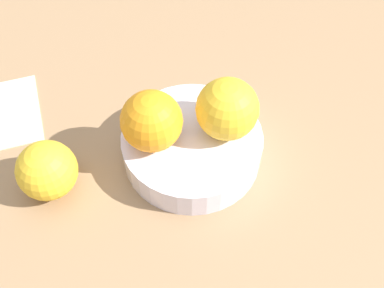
{
  "coord_description": "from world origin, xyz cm",
  "views": [
    {
      "loc": [
        -22.66,
        -22.69,
        45.97
      ],
      "look_at": [
        0.0,
        0.0,
        2.25
      ],
      "focal_mm": 43.85,
      "sensor_mm": 36.0,
      "label": 1
    }
  ],
  "objects": [
    {
      "name": "orange_loose_0",
      "position": [
        -14.2,
        8.05,
        3.34
      ],
      "size": [
        6.67,
        6.67,
        6.67
      ],
      "primitive_type": "sphere",
      "color": "yellow",
      "rests_on": "ground_plane"
    },
    {
      "name": "ground_plane",
      "position": [
        0.0,
        0.0,
        -1.0
      ],
      "size": [
        110.0,
        110.0,
        2.0
      ],
      "primitive_type": "cube",
      "color": "#997551"
    },
    {
      "name": "orange_in_bowl_1",
      "position": [
        3.45,
        -1.97,
        7.25
      ],
      "size": [
        7.0,
        7.0,
        7.0
      ],
      "primitive_type": "sphere",
      "color": "yellow",
      "rests_on": "fruit_bowl"
    },
    {
      "name": "orange_in_bowl_0",
      "position": [
        -3.45,
        2.66,
        7.15
      ],
      "size": [
        6.79,
        6.79,
        6.79
      ],
      "primitive_type": "sphere",
      "color": "orange",
      "rests_on": "fruit_bowl"
    },
    {
      "name": "fruit_bowl",
      "position": [
        0.0,
        0.0,
        1.78
      ],
      "size": [
        16.2,
        16.2,
        3.75
      ],
      "color": "silver",
      "rests_on": "ground_plane"
    }
  ]
}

